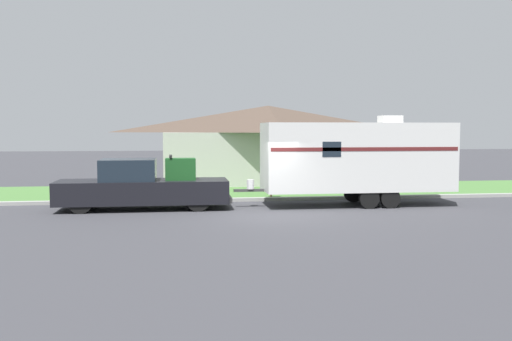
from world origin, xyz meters
TOP-DOWN VIEW (x-y plane):
  - ground_plane at (0.00, 0.00)m, footprint 120.00×120.00m
  - curb_strip at (0.00, 3.75)m, footprint 80.00×0.30m
  - lawn_strip at (0.00, 7.40)m, footprint 80.00×7.00m
  - house_across_street at (1.99, 12.37)m, footprint 12.50×6.82m
  - pickup_truck at (-4.39, 1.92)m, footprint 6.37×1.97m
  - travel_trailer at (3.84, 1.92)m, footprint 8.47×2.23m
  - mailbox at (0.86, 4.42)m, footprint 0.48×0.20m

SIDE VIEW (x-z plane):
  - ground_plane at x=0.00m, z-range 0.00..0.00m
  - lawn_strip at x=0.00m, z-range 0.00..0.03m
  - curb_strip at x=0.00m, z-range 0.00..0.14m
  - pickup_truck at x=-4.39m, z-range -0.15..1.85m
  - mailbox at x=0.86m, z-range 0.34..1.59m
  - travel_trailer at x=3.84m, z-range 0.14..3.64m
  - house_across_street at x=1.99m, z-range 0.08..4.36m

